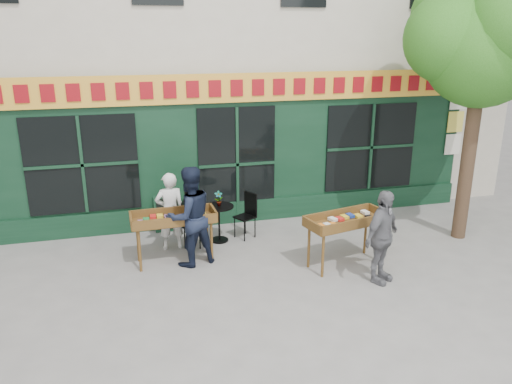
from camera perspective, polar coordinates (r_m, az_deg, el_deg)
The scene contains 13 objects.
ground at distance 9.28m, azimuth 1.12°, elevation -8.42°, with size 80.00×80.00×0.00m, color slate.
street_tree at distance 10.69m, azimuth 24.67°, elevation 16.29°, with size 3.05×2.90×5.60m.
book_cart_center at distance 9.23m, azimuth -9.41°, elevation -3.24°, with size 1.52×0.67×0.99m.
dog at distance 9.07m, azimuth -7.33°, elevation -0.41°, with size 0.34×0.60×0.60m, color black, non-canonical shape.
woman at distance 9.86m, azimuth -9.79°, elevation -2.18°, with size 0.57×0.37×1.55m, color white.
book_cart_right at distance 9.15m, azimuth 10.30°, elevation -3.49°, with size 1.60×0.94×0.99m.
man_right at distance 8.67m, azimuth 14.19°, elevation -5.03°, with size 0.96×0.40×1.63m, color #5E5E63.
bistro_table at distance 10.16m, azimuth -4.25°, elevation -2.76°, with size 0.60×0.60×0.76m.
bistro_chair_left at distance 9.99m, azimuth -7.76°, elevation -3.14°, with size 0.45×0.45×0.95m.
bistro_chair_right at distance 10.36m, azimuth -0.93°, elevation -2.21°, with size 0.49×0.49×0.95m.
potted_plant at distance 10.03m, azimuth -4.30°, elevation -0.75°, with size 0.16×0.11×0.31m, color gray.
man_left at distance 9.09m, azimuth -7.58°, elevation -2.78°, with size 0.90×0.70×1.86m, color black.
chalkboard at distance 10.87m, azimuth -10.05°, elevation -2.41°, with size 0.56×0.20×0.79m.
Camera 1 is at (-2.31, -8.01, 4.08)m, focal length 35.00 mm.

